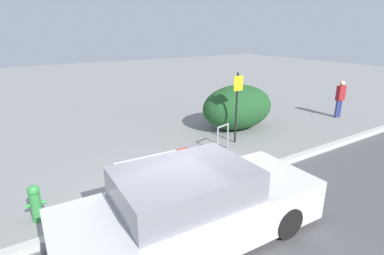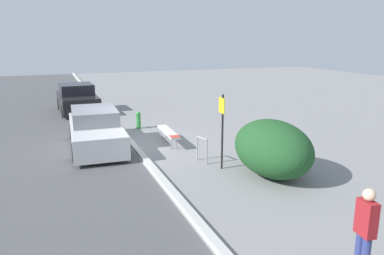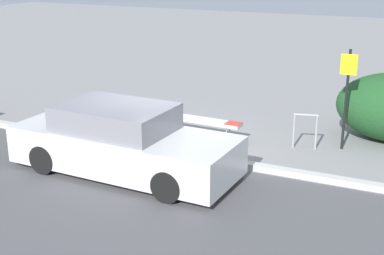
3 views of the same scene
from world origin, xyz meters
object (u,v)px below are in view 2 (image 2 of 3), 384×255
at_px(sign_post, 222,125).
at_px(pedestrian, 365,230).
at_px(bike_rack, 202,147).
at_px(parked_car_far, 77,99).
at_px(bench, 168,132).
at_px(parked_car_near, 96,130).
at_px(fire_hydrant, 138,119).

height_order(sign_post, pedestrian, sign_post).
bearing_deg(bike_rack, parked_car_far, -163.52).
distance_m(bench, parked_car_near, 2.68).
relative_size(sign_post, parked_car_near, 0.49).
xyz_separation_m(fire_hydrant, parked_car_near, (2.24, -2.11, 0.24)).
relative_size(fire_hydrant, pedestrian, 0.49).
relative_size(bench, parked_car_far, 0.52).
xyz_separation_m(sign_post, parked_car_near, (-3.80, -3.28, -0.74)).
relative_size(sign_post, parked_car_far, 0.57).
bearing_deg(bike_rack, pedestrian, 2.18).
relative_size(bench, sign_post, 0.91).
bearing_deg(parked_car_near, parked_car_far, -177.22).
bearing_deg(bench, parked_car_near, -99.71).
bearing_deg(sign_post, bike_rack, -157.90).
height_order(bench, bike_rack, bike_rack).
bearing_deg(parked_car_far, parked_car_near, -1.94).
distance_m(pedestrian, parked_car_far, 16.95).
relative_size(sign_post, pedestrian, 1.48).
height_order(bench, sign_post, sign_post).
height_order(fire_hydrant, pedestrian, pedestrian).
height_order(parked_car_near, parked_car_far, parked_car_far).
bearing_deg(sign_post, parked_car_near, -139.23).
bearing_deg(pedestrian, bench, 11.16).
xyz_separation_m(bench, parked_car_far, (-7.76, -2.67, 0.23)).
bearing_deg(bike_rack, fire_hydrant, -170.87).
bearing_deg(pedestrian, parked_car_far, 18.44).
relative_size(parked_car_near, parked_car_far, 1.18).
distance_m(bench, fire_hydrant, 2.86).
bearing_deg(fire_hydrant, pedestrian, 5.33).
height_order(sign_post, parked_car_far, sign_post).
xyz_separation_m(parked_car_near, parked_car_far, (-7.19, -0.06, 0.03)).
height_order(fire_hydrant, parked_car_far, parked_car_far).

